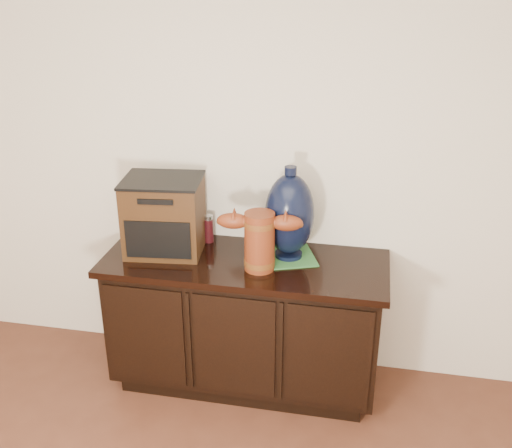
% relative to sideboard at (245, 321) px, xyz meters
% --- Properties ---
extents(sideboard, '(1.46, 0.56, 0.75)m').
position_rel_sideboard_xyz_m(sideboard, '(0.00, 0.00, 0.00)').
color(sideboard, black).
rests_on(sideboard, ground).
extents(terracotta_vessel, '(0.42, 0.17, 0.30)m').
position_rel_sideboard_xyz_m(terracotta_vessel, '(0.09, -0.07, 0.54)').
color(terracotta_vessel, maroon).
rests_on(terracotta_vessel, sideboard).
extents(tv_radio, '(0.43, 0.36, 0.40)m').
position_rel_sideboard_xyz_m(tv_radio, '(-0.43, 0.04, 0.57)').
color(tv_radio, '#371F0D').
rests_on(tv_radio, sideboard).
extents(green_mat, '(0.33, 0.33, 0.01)m').
position_rel_sideboard_xyz_m(green_mat, '(0.22, 0.08, 0.37)').
color(green_mat, '#316D34').
rests_on(green_mat, sideboard).
extents(lamp_base, '(0.32, 0.32, 0.48)m').
position_rel_sideboard_xyz_m(lamp_base, '(0.22, 0.08, 0.61)').
color(lamp_base, black).
rests_on(lamp_base, green_mat).
extents(spray_can, '(0.05, 0.05, 0.15)m').
position_rel_sideboard_xyz_m(spray_can, '(-0.24, 0.18, 0.44)').
color(spray_can, '#520E14').
rests_on(spray_can, sideboard).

